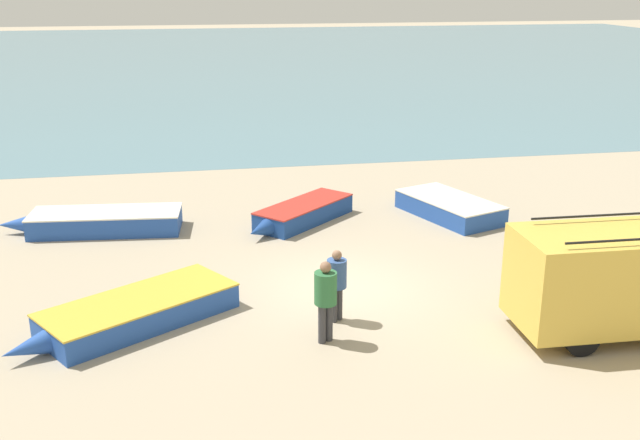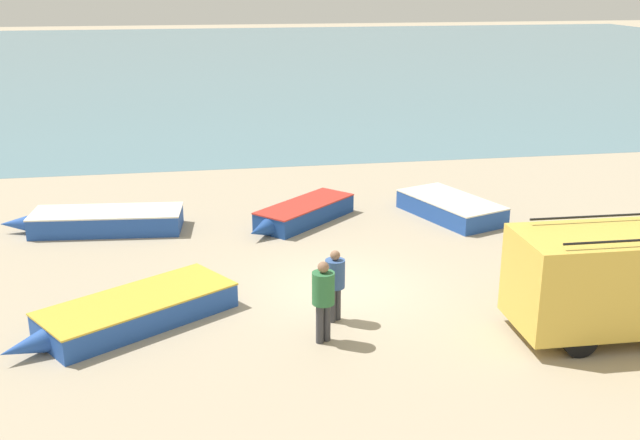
% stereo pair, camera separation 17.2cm
% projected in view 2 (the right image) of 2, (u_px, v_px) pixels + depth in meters
% --- Properties ---
extents(ground_plane, '(200.00, 200.00, 0.00)m').
position_uv_depth(ground_plane, '(343.00, 289.00, 17.70)').
color(ground_plane, tan).
extents(sea_water, '(120.00, 80.00, 0.01)m').
position_uv_depth(sea_water, '(227.00, 59.00, 66.38)').
color(sea_water, slate).
rests_on(sea_water, ground_plane).
extents(parked_van, '(5.27, 2.02, 2.34)m').
position_uv_depth(parked_van, '(640.00, 277.00, 15.24)').
color(parked_van, gold).
rests_on(parked_van, ground_plane).
extents(fishing_rowboat_0, '(5.23, 1.88, 0.61)m').
position_uv_depth(fishing_rowboat_0, '(102.00, 221.00, 21.64)').
color(fishing_rowboat_0, '#234CA3').
rests_on(fishing_rowboat_0, ground_plane).
extents(fishing_rowboat_1, '(2.77, 4.21, 0.58)m').
position_uv_depth(fishing_rowboat_1, '(448.00, 207.00, 23.01)').
color(fishing_rowboat_1, '#234CA3').
rests_on(fishing_rowboat_1, ground_plane).
extents(fishing_rowboat_2, '(4.78, 3.61, 0.56)m').
position_uv_depth(fishing_rowboat_2, '(132.00, 311.00, 15.88)').
color(fishing_rowboat_2, '#234CA3').
rests_on(fishing_rowboat_2, ground_plane).
extents(fishing_rowboat_3, '(3.61, 3.45, 0.57)m').
position_uv_depth(fishing_rowboat_3, '(302.00, 213.00, 22.38)').
color(fishing_rowboat_3, navy).
rests_on(fishing_rowboat_3, ground_plane).
extents(fisherman_0, '(0.42, 0.42, 1.61)m').
position_uv_depth(fisherman_0, '(335.00, 279.00, 15.80)').
color(fisherman_0, '#38383D').
rests_on(fisherman_0, ground_plane).
extents(fisherman_1, '(0.45, 0.45, 1.73)m').
position_uv_depth(fisherman_1, '(323.00, 294.00, 14.86)').
color(fisherman_1, '#38383D').
rests_on(fisherman_1, ground_plane).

